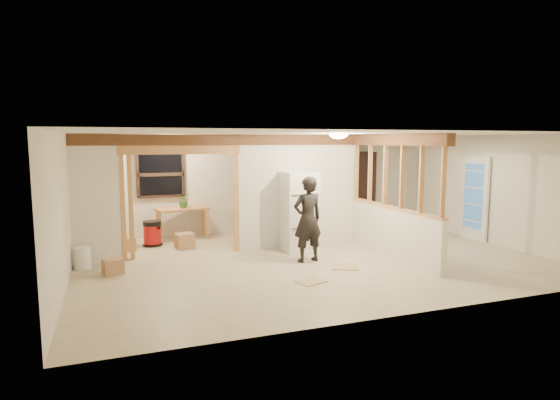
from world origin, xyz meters
name	(u,v)px	position (x,y,z in m)	size (l,w,h in m)	color
floor	(312,259)	(0.00, 0.00, -0.01)	(9.00, 6.50, 0.01)	#C5B292
ceiling	(313,134)	(0.00, 0.00, 2.50)	(9.00, 6.50, 0.01)	white
wall_back	(262,183)	(0.00, 3.25, 1.25)	(9.00, 0.01, 2.50)	silver
wall_front	(411,225)	(0.00, -3.25, 1.25)	(9.00, 0.01, 2.50)	silver
wall_left	(64,208)	(-4.50, 0.00, 1.25)	(0.01, 6.50, 2.50)	silver
wall_right	(490,189)	(4.50, 0.00, 1.25)	(0.01, 6.50, 2.50)	silver
partition_left_stub	(95,199)	(-4.05, 1.20, 1.25)	(0.90, 0.12, 2.50)	silver
partition_center	(299,191)	(0.20, 1.20, 1.25)	(2.80, 0.12, 2.50)	silver
doorway_frame	(182,203)	(-2.40, 1.20, 1.10)	(2.46, 0.14, 2.20)	tan
header_beam_back	(247,140)	(-1.00, 1.20, 2.38)	(7.00, 0.18, 0.22)	brown
header_beam_right	(395,140)	(1.60, -0.40, 2.38)	(0.18, 3.30, 0.22)	brown
pony_wall	(392,233)	(1.60, -0.40, 0.50)	(0.12, 3.20, 1.00)	silver
stud_partition	(393,176)	(1.60, -0.40, 1.66)	(0.14, 3.20, 1.32)	tan
window_back	(161,175)	(-2.60, 3.17, 1.55)	(1.12, 0.10, 1.10)	black
french_door	(474,198)	(4.42, 0.40, 1.00)	(0.12, 0.86, 2.00)	white
ceiling_dome_main	(338,134)	(0.30, -0.50, 2.48)	(0.36, 0.36, 0.16)	#FFEABF
ceiling_dome_util	(168,135)	(-2.50, 2.30, 2.48)	(0.32, 0.32, 0.14)	#FFEABF
hanging_bulb	(197,149)	(-2.00, 1.60, 2.18)	(0.07, 0.07, 0.07)	#FFD88C
refrigerator	(299,211)	(0.04, 0.80, 0.85)	(0.70, 0.68, 1.70)	white
woman	(308,219)	(-0.17, -0.16, 0.84)	(0.61, 0.40, 1.68)	black
work_table	(183,223)	(-2.16, 2.84, 0.38)	(1.21, 0.60, 0.76)	tan
potted_plant	(184,201)	(-2.12, 2.77, 0.94)	(0.32, 0.28, 0.36)	#3A7831
shop_vac	(152,233)	(-2.92, 2.31, 0.29)	(0.44, 0.44, 0.58)	#A10E10
bookshelf	(357,189)	(2.69, 3.01, 1.03)	(1.03, 0.34, 2.06)	black
bucket	(82,258)	(-4.31, 0.82, 0.20)	(0.31, 0.31, 0.40)	white
box_util_a	(185,241)	(-2.27, 1.82, 0.16)	(0.38, 0.33, 0.33)	#A67750
box_util_b	(127,244)	(-3.47, 1.99, 0.14)	(0.31, 0.31, 0.29)	#A67750
box_front	(113,267)	(-3.78, 0.19, 0.14)	(0.33, 0.27, 0.27)	#A67750
floor_panel_near	(345,266)	(0.33, -0.78, 0.01)	(0.50, 0.50, 0.02)	tan
floor_panel_far	(311,281)	(-0.64, -1.43, 0.01)	(0.47, 0.38, 0.02)	tan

